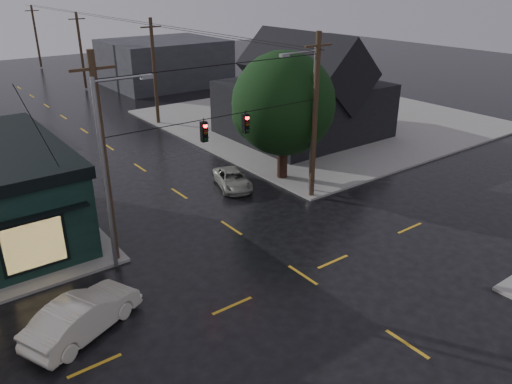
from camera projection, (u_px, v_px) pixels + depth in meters
ground_plane at (303, 275)px, 23.48m from camera, size 160.00×160.00×0.00m
sidewalk_ne at (320, 119)px, 49.15m from camera, size 28.00×28.00×0.15m
ne_building at (304, 85)px, 42.45m from camera, size 12.60×11.60×8.75m
corner_tree at (284, 104)px, 32.62m from camera, size 6.84×6.84×8.56m
utility_pole_nw at (117, 260)px, 24.70m from camera, size 2.00×0.32×10.15m
utility_pole_ne at (311, 197)px, 31.83m from camera, size 2.00×0.32×10.15m
utility_pole_far_a at (159, 124)px, 47.66m from camera, size 2.00×0.32×9.65m
utility_pole_far_b at (86, 89)px, 62.38m from camera, size 2.00×0.32×9.15m
utility_pole_far_c at (41, 68)px, 77.11m from camera, size 2.00×0.32×9.15m
span_signal_assembly at (225, 127)px, 26.06m from camera, size 13.00×0.48×1.23m
streetlight_nw at (117, 268)px, 24.02m from camera, size 5.40×0.30×9.15m
streetlight_ne at (310, 192)px, 32.62m from camera, size 5.40×0.30×9.15m
bg_building_east at (164, 62)px, 64.28m from camera, size 14.00×12.00×5.60m
sedan_cream at (83, 315)px, 19.40m from camera, size 5.14×3.56×1.61m
suv_silver at (232, 179)px, 33.05m from camera, size 3.07×4.48×1.14m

